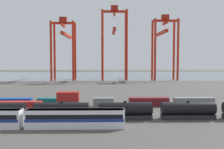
# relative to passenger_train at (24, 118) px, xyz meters

# --- Properties ---
(ground_plane) EXTENTS (420.00, 420.00, 0.00)m
(ground_plane) POSITION_rel_passenger_train_xyz_m (4.35, 63.69, -2.14)
(ground_plane) COLOR #4C4944
(harbour_water) EXTENTS (400.00, 110.00, 0.01)m
(harbour_water) POSITION_rel_passenger_train_xyz_m (4.35, 166.58, -2.14)
(harbour_water) COLOR slate
(harbour_water) RESTS_ON ground_plane
(passenger_train) EXTENTS (42.05, 3.14, 3.90)m
(passenger_train) POSITION_rel_passenger_train_xyz_m (0.00, 0.00, 0.00)
(passenger_train) COLOR silver
(passenger_train) RESTS_ON ground_plane
(freight_tank_row) EXTENTS (73.15, 2.97, 4.43)m
(freight_tank_row) POSITION_rel_passenger_train_xyz_m (21.69, 7.25, -0.04)
(freight_tank_row) COLOR #232326
(freight_tank_row) RESTS_ON ground_plane
(shipping_container_3) EXTENTS (12.10, 2.44, 2.60)m
(shipping_container_3) POSITION_rel_passenger_train_xyz_m (-6.91, 17.88, -0.84)
(shipping_container_3) COLOR #AD211C
(shipping_container_3) RESTS_ON ground_plane
(shipping_container_4) EXTENTS (6.04, 2.44, 2.60)m
(shipping_container_4) POSITION_rel_passenger_train_xyz_m (6.55, 17.88, -0.84)
(shipping_container_4) COLOR #146066
(shipping_container_4) RESTS_ON ground_plane
(shipping_container_5) EXTENTS (6.04, 2.44, 2.60)m
(shipping_container_5) POSITION_rel_passenger_train_xyz_m (6.55, 17.88, 1.76)
(shipping_container_5) COLOR #AD211C
(shipping_container_5) RESTS_ON shipping_container_4
(shipping_container_7) EXTENTS (12.10, 2.44, 2.60)m
(shipping_container_7) POSITION_rel_passenger_train_xyz_m (-11.29, 23.89, -0.84)
(shipping_container_7) COLOR #1C4299
(shipping_container_7) RESTS_ON ground_plane
(shipping_container_8) EXTENTS (12.10, 2.44, 2.60)m
(shipping_container_8) POSITION_rel_passenger_train_xyz_m (2.50, 23.89, -0.84)
(shipping_container_8) COLOR #146066
(shipping_container_8) RESTS_ON ground_plane
(shipping_container_9) EXTENTS (6.04, 2.44, 2.60)m
(shipping_container_9) POSITION_rel_passenger_train_xyz_m (16.30, 23.89, -0.84)
(shipping_container_9) COLOR slate
(shipping_container_9) RESTS_ON ground_plane
(shipping_container_10) EXTENTS (12.10, 2.44, 2.60)m
(shipping_container_10) POSITION_rel_passenger_train_xyz_m (30.10, 23.89, -0.84)
(shipping_container_10) COLOR maroon
(shipping_container_10) RESTS_ON ground_plane
(shipping_container_11) EXTENTS (12.10, 2.44, 2.60)m
(shipping_container_11) POSITION_rel_passenger_train_xyz_m (43.90, 23.89, -0.84)
(shipping_container_11) COLOR slate
(shipping_container_11) RESTS_ON ground_plane
(gantry_crane_west) EXTENTS (16.11, 41.44, 42.53)m
(gantry_crane_west) POSITION_rel_passenger_train_xyz_m (-12.19, 126.24, 24.26)
(gantry_crane_west) COLOR red
(gantry_crane_west) RESTS_ON ground_plane
(gantry_crane_central) EXTENTS (17.86, 33.77, 50.39)m
(gantry_crane_central) POSITION_rel_passenger_train_xyz_m (22.55, 124.84, 27.70)
(gantry_crane_central) COLOR red
(gantry_crane_central) RESTS_ON ground_plane
(gantry_crane_east) EXTENTS (16.96, 38.00, 44.32)m
(gantry_crane_east) POSITION_rel_passenger_train_xyz_m (57.28, 125.62, 25.19)
(gantry_crane_east) COLOR red
(gantry_crane_east) RESTS_ON ground_plane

